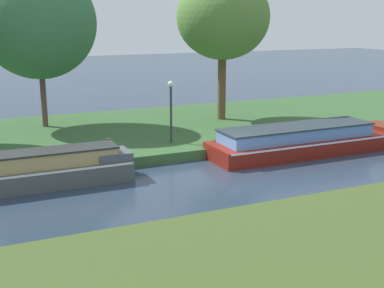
{
  "coord_description": "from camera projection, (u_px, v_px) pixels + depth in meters",
  "views": [
    {
      "loc": [
        -8.16,
        -15.48,
        5.45
      ],
      "look_at": [
        -0.61,
        1.2,
        0.9
      ],
      "focal_mm": 47.56,
      "sensor_mm": 36.0,
      "label": 1
    }
  ],
  "objects": [
    {
      "name": "lamp_post",
      "position": [
        171.0,
        103.0,
        20.83
      ],
      "size": [
        0.24,
        0.24,
        2.57
      ],
      "color": "#333338",
      "rests_on": "riverbank_far"
    },
    {
      "name": "ground_plane",
      "position": [
        221.0,
        174.0,
        18.26
      ],
      "size": [
        120.0,
        120.0,
        0.0
      ],
      "primitive_type": "plane",
      "color": "#283749"
    },
    {
      "name": "willow_tree_centre",
      "position": [
        38.0,
        23.0,
        23.16
      ],
      "size": [
        5.3,
        4.68,
        7.42
      ],
      "color": "brown",
      "rests_on": "riverbank_far"
    },
    {
      "name": "mooring_post_near",
      "position": [
        109.0,
        148.0,
        18.8
      ],
      "size": [
        0.16,
        0.16,
        0.73
      ],
      "primitive_type": "cylinder",
      "color": "#433423",
      "rests_on": "riverbank_far"
    },
    {
      "name": "slate_narrowboat",
      "position": [
        47.0,
        170.0,
        16.83
      ],
      "size": [
        5.92,
        1.44,
        1.23
      ],
      "color": "#4C514F",
      "rests_on": "ground_plane"
    },
    {
      "name": "maroon_barge",
      "position": [
        308.0,
        140.0,
        21.06
      ],
      "size": [
        8.91,
        2.2,
        1.19
      ],
      "color": "maroon",
      "rests_on": "ground_plane"
    },
    {
      "name": "willow_tree_right",
      "position": [
        223.0,
        17.0,
        24.93
      ],
      "size": [
        4.56,
        4.71,
        7.18
      ],
      "color": "brown",
      "rests_on": "riverbank_far"
    },
    {
      "name": "riverbank_far",
      "position": [
        154.0,
        130.0,
        24.4
      ],
      "size": [
        72.0,
        10.0,
        0.4
      ],
      "primitive_type": "cube",
      "color": "#33592E",
      "rests_on": "ground_plane"
    }
  ]
}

